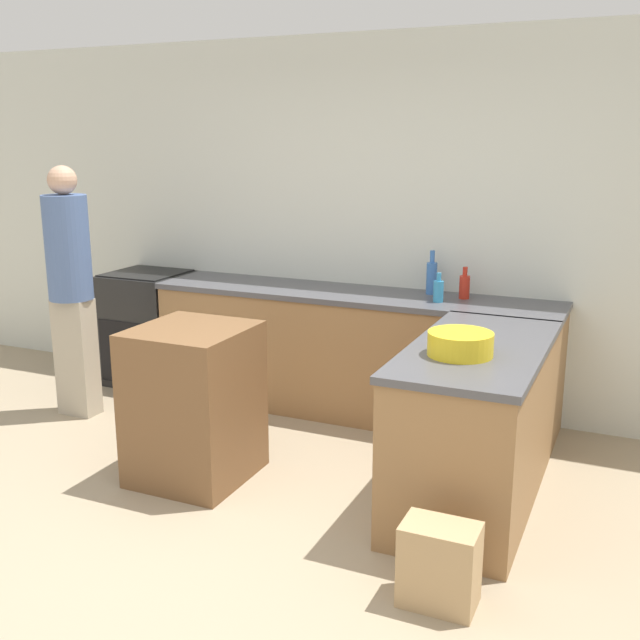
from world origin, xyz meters
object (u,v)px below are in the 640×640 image
object	(u,v)px
island_table	(194,403)
paper_bag	(439,565)
range_oven	(149,327)
mixing_bowl	(460,344)
person_by_range	(70,282)
dish_soap_bottle	(438,290)
water_bottle_blue	(432,277)
hot_sauce_bottle	(464,286)

from	to	relation	value
island_table	paper_bag	distance (m)	1.81
range_oven	paper_bag	distance (m)	3.64
mixing_bowl	person_by_range	bearing A→B (deg)	171.99
island_table	paper_bag	bearing A→B (deg)	-21.25
island_table	mixing_bowl	world-z (taller)	mixing_bowl
person_by_range	range_oven	bearing A→B (deg)	88.92
dish_soap_bottle	island_table	bearing A→B (deg)	-129.91
water_bottle_blue	range_oven	bearing A→B (deg)	-175.85
range_oven	water_bottle_blue	size ratio (longest dim) A/B	2.97
hot_sauce_bottle	person_by_range	world-z (taller)	person_by_range
paper_bag	hot_sauce_bottle	bearing A→B (deg)	101.57
island_table	paper_bag	size ratio (longest dim) A/B	2.45
dish_soap_bottle	mixing_bowl	bearing A→B (deg)	-69.68
mixing_bowl	paper_bag	size ratio (longest dim) A/B	0.89
hot_sauce_bottle	range_oven	bearing A→B (deg)	-177.51
island_table	dish_soap_bottle	world-z (taller)	dish_soap_bottle
mixing_bowl	paper_bag	bearing A→B (deg)	-80.25
hot_sauce_bottle	paper_bag	size ratio (longest dim) A/B	0.58
range_oven	person_by_range	world-z (taller)	person_by_range
mixing_bowl	paper_bag	world-z (taller)	mixing_bowl
mixing_bowl	person_by_range	xyz separation A→B (m)	(-2.90, 0.41, 0.02)
range_oven	mixing_bowl	size ratio (longest dim) A/B	2.75
range_oven	dish_soap_bottle	world-z (taller)	dish_soap_bottle
island_table	person_by_range	size ratio (longest dim) A/B	0.51
range_oven	person_by_range	size ratio (longest dim) A/B	0.51
hot_sauce_bottle	paper_bag	distance (m)	2.33
range_oven	island_table	world-z (taller)	island_table
dish_soap_bottle	paper_bag	distance (m)	2.19
person_by_range	dish_soap_bottle	bearing A→B (deg)	17.45
hot_sauce_bottle	person_by_range	size ratio (longest dim) A/B	0.12
range_oven	person_by_range	distance (m)	0.99
hot_sauce_bottle	person_by_range	xyz separation A→B (m)	(-2.59, -0.95, -0.01)
range_oven	water_bottle_blue	distance (m)	2.40
range_oven	mixing_bowl	world-z (taller)	mixing_bowl
island_table	range_oven	bearing A→B (deg)	134.39
mixing_bowl	hot_sauce_bottle	distance (m)	1.39
water_bottle_blue	dish_soap_bottle	bearing A→B (deg)	-63.95
mixing_bowl	hot_sauce_bottle	world-z (taller)	hot_sauce_bottle
island_table	hot_sauce_bottle	bearing A→B (deg)	50.45
range_oven	paper_bag	size ratio (longest dim) A/B	2.45
mixing_bowl	hot_sauce_bottle	bearing A→B (deg)	102.61
hot_sauce_bottle	water_bottle_blue	distance (m)	0.26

